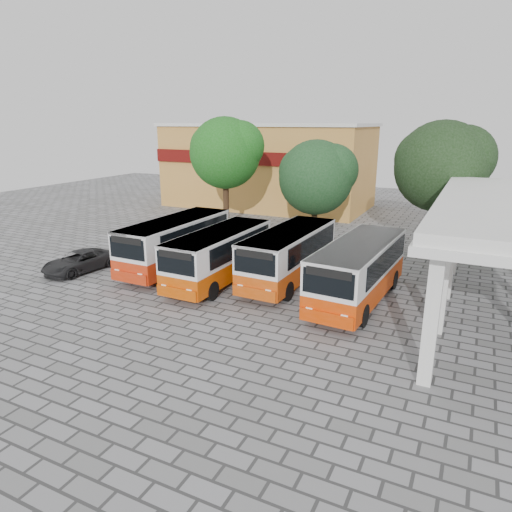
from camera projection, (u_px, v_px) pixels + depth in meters
The scene contains 10 objects.
ground at pixel (249, 314), 20.77m from camera, with size 90.00×90.00×0.00m, color slate.
shophouse_block at pixel (268, 165), 46.62m from camera, with size 20.40×10.40×8.30m.
bus_far_left at pixel (176, 240), 26.81m from camera, with size 2.61×8.26×2.97m.
bus_centre_left at pixel (219, 253), 24.57m from camera, with size 2.50×7.86×2.82m.
bus_centre_right at pixel (289, 253), 24.53m from camera, with size 2.66×8.05×2.88m.
bus_far_right at pixel (359, 268), 21.77m from camera, with size 2.99×8.31×2.95m.
tree_left at pixel (226, 151), 34.92m from camera, with size 5.72×5.45×8.85m.
tree_middle at pixel (317, 175), 31.36m from camera, with size 5.39×5.13×7.31m.
tree_right at pixel (443, 164), 28.48m from camera, with size 5.99×5.70×8.58m.
parked_car at pixel (79, 261), 26.57m from camera, with size 2.00×4.34×1.21m, color black.
Camera 1 is at (8.72, -17.08, 8.42)m, focal length 32.00 mm.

